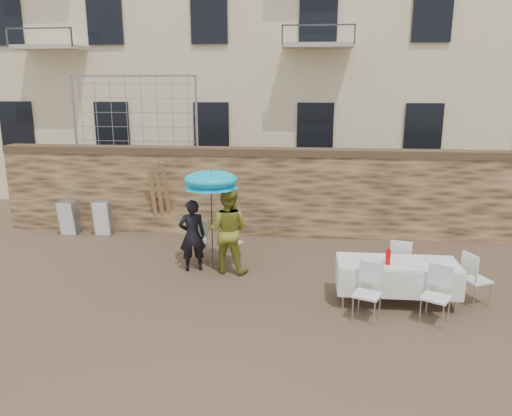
# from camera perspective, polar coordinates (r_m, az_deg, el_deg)

# --- Properties ---
(ground) EXTENTS (80.00, 80.00, 0.00)m
(ground) POSITION_cam_1_polar(r_m,az_deg,el_deg) (8.50, -4.35, -12.81)
(ground) COLOR brown
(ground) RESTS_ON ground
(stone_wall) EXTENTS (13.00, 0.50, 2.20)m
(stone_wall) POSITION_cam_1_polar(r_m,az_deg,el_deg) (12.82, -0.46, 1.81)
(stone_wall) COLOR olive
(stone_wall) RESTS_ON ground
(chain_link_fence) EXTENTS (3.20, 0.06, 1.80)m
(chain_link_fence) POSITION_cam_1_polar(r_m,az_deg,el_deg) (13.22, -13.73, 10.55)
(chain_link_fence) COLOR gray
(chain_link_fence) RESTS_ON stone_wall
(man_suit) EXTENTS (0.65, 0.53, 1.52)m
(man_suit) POSITION_cam_1_polar(r_m,az_deg,el_deg) (10.45, -7.30, -3.13)
(man_suit) COLOR black
(man_suit) RESTS_ON ground
(woman_dress) EXTENTS (0.96, 0.80, 1.79)m
(woman_dress) POSITION_cam_1_polar(r_m,az_deg,el_deg) (10.27, -3.24, -2.56)
(woman_dress) COLOR gold
(woman_dress) RESTS_ON ground
(umbrella) EXTENTS (1.16, 1.16, 1.98)m
(umbrella) POSITION_cam_1_polar(r_m,az_deg,el_deg) (10.19, -5.17, 2.91)
(umbrella) COLOR #3F3F44
(umbrella) RESTS_ON ground
(couple_chair_left) EXTENTS (0.61, 0.61, 0.96)m
(couple_chair_left) POSITION_cam_1_polar(r_m,az_deg,el_deg) (11.04, -6.60, -3.68)
(couple_chair_left) COLOR white
(couple_chair_left) RESTS_ON ground
(couple_chair_right) EXTENTS (0.65, 0.65, 0.96)m
(couple_chair_right) POSITION_cam_1_polar(r_m,az_deg,el_deg) (10.92, -3.00, -3.82)
(couple_chair_right) COLOR white
(couple_chair_right) RESTS_ON ground
(banquet_table) EXTENTS (2.10, 0.85, 0.78)m
(banquet_table) POSITION_cam_1_polar(r_m,az_deg,el_deg) (9.21, 15.89, -6.18)
(banquet_table) COLOR white
(banquet_table) RESTS_ON ground
(soda_bottle) EXTENTS (0.09, 0.09, 0.26)m
(soda_bottle) POSITION_cam_1_polar(r_m,az_deg,el_deg) (8.98, 14.86, -5.46)
(soda_bottle) COLOR red
(soda_bottle) RESTS_ON banquet_table
(table_chair_front_left) EXTENTS (0.62, 0.62, 0.96)m
(table_chair_front_left) POSITION_cam_1_polar(r_m,az_deg,el_deg) (8.53, 12.58, -9.47)
(table_chair_front_left) COLOR white
(table_chair_front_left) RESTS_ON ground
(table_chair_front_right) EXTENTS (0.65, 0.65, 0.96)m
(table_chair_front_right) POSITION_cam_1_polar(r_m,az_deg,el_deg) (8.73, 19.86, -9.44)
(table_chair_front_right) COLOR white
(table_chair_front_right) RESTS_ON ground
(table_chair_back) EXTENTS (0.58, 0.58, 0.96)m
(table_chair_back) POSITION_cam_1_polar(r_m,az_deg,el_deg) (10.07, 16.17, -5.95)
(table_chair_back) COLOR white
(table_chair_back) RESTS_ON ground
(table_chair_side) EXTENTS (0.63, 0.63, 0.96)m
(table_chair_side) POSITION_cam_1_polar(r_m,az_deg,el_deg) (9.73, 23.90, -7.36)
(table_chair_side) COLOR white
(table_chair_side) RESTS_ON ground
(chair_stack_left) EXTENTS (0.46, 0.47, 0.92)m
(chair_stack_left) POSITION_cam_1_polar(r_m,az_deg,el_deg) (13.88, -20.32, -0.85)
(chair_stack_left) COLOR white
(chair_stack_left) RESTS_ON ground
(chair_stack_right) EXTENTS (0.46, 0.40, 0.92)m
(chair_stack_right) POSITION_cam_1_polar(r_m,az_deg,el_deg) (13.51, -16.90, -0.97)
(chair_stack_right) COLOR white
(chair_stack_right) RESTS_ON ground
(wood_planks) EXTENTS (0.70, 0.20, 2.00)m
(wood_planks) POSITION_cam_1_polar(r_m,az_deg,el_deg) (12.91, -10.39, 1.20)
(wood_planks) COLOR #A37749
(wood_planks) RESTS_ON ground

